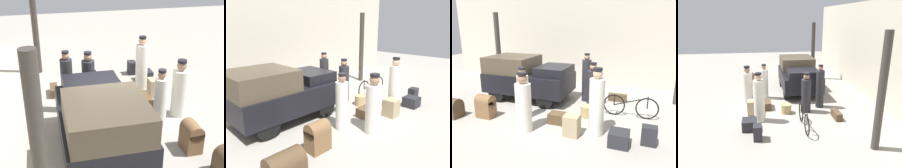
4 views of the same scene
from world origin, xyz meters
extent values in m
plane|color=gray|center=(0.00, 0.00, 0.00)|extent=(30.00, 30.00, 0.00)
cube|color=beige|center=(0.00, 4.08, 2.25)|extent=(16.00, 0.15, 4.50)
cylinder|color=#38332D|center=(4.00, 2.23, 1.74)|extent=(0.23, 0.23, 3.47)
cylinder|color=black|center=(-0.50, 1.74, 0.33)|extent=(0.66, 0.12, 0.66)
cylinder|color=black|center=(-0.50, 0.06, 0.33)|extent=(0.66, 0.12, 0.66)
cylinder|color=black|center=(-2.56, 1.74, 0.33)|extent=(0.66, 0.12, 0.66)
cylinder|color=black|center=(-2.56, 0.06, 0.33)|extent=(0.66, 0.12, 0.66)
cube|color=black|center=(-1.53, 0.90, 0.72)|extent=(3.32, 1.84, 0.73)
cube|color=#473D2D|center=(-2.28, 0.90, 1.39)|extent=(1.83, 1.70, 0.62)
cube|color=black|center=(-0.45, 0.90, 1.25)|extent=(1.16, 1.44, 0.33)
torus|color=black|center=(2.94, 0.38, 0.36)|extent=(0.71, 0.04, 0.71)
torus|color=black|center=(1.91, 0.38, 0.36)|extent=(0.71, 0.04, 0.71)
cylinder|color=black|center=(2.43, 0.38, 0.53)|extent=(1.04, 0.04, 0.38)
cylinder|color=black|center=(1.91, 0.38, 0.54)|extent=(0.04, 0.04, 0.37)
cylinder|color=black|center=(2.94, 0.38, 0.56)|extent=(0.04, 0.04, 0.40)
cylinder|color=tan|center=(1.11, -0.09, 0.19)|extent=(0.41, 0.41, 0.37)
cylinder|color=#232328|center=(0.67, 1.43, 0.81)|extent=(0.35, 0.35, 1.63)
sphere|color=#936B51|center=(0.67, 1.43, 1.74)|extent=(0.22, 0.22, 0.22)
cylinder|color=black|center=(0.67, 1.43, 1.85)|extent=(0.21, 0.21, 0.06)
cylinder|color=silver|center=(-0.31, -1.66, 0.70)|extent=(0.44, 0.44, 1.39)
sphere|color=#936B51|center=(-0.31, -1.66, 1.53)|extent=(0.27, 0.27, 0.27)
cylinder|color=black|center=(-0.31, -1.66, 1.67)|extent=(0.26, 0.26, 0.07)
cylinder|color=#232328|center=(1.08, 0.74, 0.69)|extent=(0.40, 0.40, 1.38)
sphere|color=#936B51|center=(1.08, 0.74, 1.50)|extent=(0.25, 0.25, 0.25)
cylinder|color=black|center=(1.08, 0.74, 1.63)|extent=(0.23, 0.23, 0.07)
cylinder|color=silver|center=(1.63, -1.16, 0.79)|extent=(0.41, 0.41, 1.58)
sphere|color=tan|center=(1.63, -1.16, 1.70)|extent=(0.25, 0.25, 0.25)
cylinder|color=black|center=(1.63, -1.16, 1.83)|extent=(0.24, 0.24, 0.07)
cylinder|color=silver|center=(-0.77, -0.90, 0.71)|extent=(0.36, 0.36, 1.42)
sphere|color=#936B51|center=(-0.77, -0.90, 1.53)|extent=(0.22, 0.22, 0.22)
cylinder|color=black|center=(-0.77, -0.90, 1.64)|extent=(0.21, 0.21, 0.06)
cylinder|color=#4C3823|center=(-3.11, -1.62, 0.39)|extent=(0.75, 0.49, 0.49)
cube|color=#232328|center=(2.30, -1.52, 0.19)|extent=(0.50, 0.51, 0.37)
cube|color=#9E8966|center=(1.04, -1.44, 0.29)|extent=(0.41, 0.41, 0.58)
cube|color=#232328|center=(3.01, -1.24, 0.25)|extent=(0.37, 0.28, 0.50)
cube|color=brown|center=(-1.97, -1.26, 0.28)|extent=(0.55, 0.40, 0.56)
cylinder|color=brown|center=(-1.97, -1.26, 0.56)|extent=(0.55, 0.40, 0.40)
cube|color=#4C3823|center=(1.86, 1.79, 0.14)|extent=(0.70, 0.25, 0.28)
cube|color=#4C3823|center=(0.49, -0.87, 0.16)|extent=(0.73, 0.40, 0.32)
camera|label=1|loc=(-7.68, 2.05, 4.64)|focal=50.00mm
camera|label=2|loc=(-4.98, -4.89, 3.00)|focal=35.00mm
camera|label=3|loc=(2.72, -6.59, 2.95)|focal=35.00mm
camera|label=4|loc=(9.29, -1.09, 3.78)|focal=35.00mm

